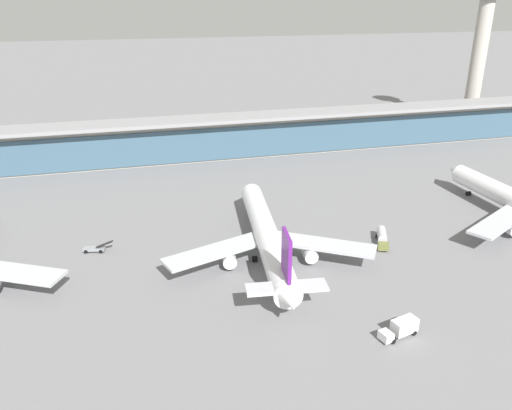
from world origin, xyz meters
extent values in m
plane|color=slate|center=(0.00, 0.00, 0.00)|extent=(1200.00, 1200.00, 0.00)
cube|color=#B7BABF|center=(-54.12, 2.02, 4.16)|extent=(23.19, 16.27, 0.65)
cylinder|color=white|center=(-0.75, 3.00, 5.10)|extent=(11.67, 51.25, 5.38)
cone|color=white|center=(2.69, 30.43, 5.10)|extent=(5.83, 5.46, 5.27)
cone|color=white|center=(-4.15, -24.15, 5.64)|extent=(5.54, 6.47, 4.84)
cube|color=black|center=(2.31, 27.37, 6.04)|extent=(4.28, 2.71, 0.65)
cube|color=#B7BABF|center=(-12.82, -0.20, 4.16)|extent=(23.84, 13.10, 0.65)
cube|color=#B7BABF|center=(10.17, -3.08, 4.16)|extent=(22.64, 17.63, 0.65)
cylinder|color=silver|center=(-10.13, -1.08, 2.30)|extent=(3.43, 4.23, 2.97)
cylinder|color=silver|center=(7.34, -3.27, 2.30)|extent=(3.43, 4.23, 2.97)
cube|color=#661E84|center=(-3.57, -19.53, 11.96)|extent=(1.45, 6.52, 8.34)
cube|color=#B7BABF|center=(-3.68, -20.45, 5.90)|extent=(15.22, 5.89, 0.46)
cylinder|color=black|center=(-4.03, 0.61, 0.65)|extent=(1.26, 1.43, 1.30)
cylinder|color=black|center=(1.85, -0.12, 0.65)|extent=(1.26, 1.43, 1.30)
cylinder|color=black|center=(1.79, 23.23, 0.65)|extent=(1.26, 1.43, 1.30)
cone|color=white|center=(66.14, 29.91, 5.10)|extent=(5.47, 5.06, 5.27)
cube|color=black|center=(66.27, 26.83, 6.04)|extent=(4.13, 2.40, 0.65)
cube|color=#B7BABF|center=(55.98, -2.89, 4.16)|extent=(23.19, 16.27, 0.65)
cylinder|color=silver|center=(58.78, -3.31, 2.30)|extent=(3.13, 4.02, 2.97)
cylinder|color=black|center=(66.45, 22.67, 0.65)|extent=(1.17, 1.35, 1.30)
cube|color=silver|center=(10.21, -32.30, 1.20)|extent=(2.30, 2.66, 1.50)
cube|color=black|center=(9.44, -32.49, 1.50)|extent=(0.61, 2.04, 0.70)
cube|color=silver|center=(14.19, -31.31, 1.85)|extent=(5.02, 3.34, 2.50)
cylinder|color=black|center=(11.24, -33.13, 0.45)|extent=(0.94, 0.49, 0.90)
cylinder|color=black|center=(10.74, -31.08, 0.45)|extent=(0.94, 0.49, 0.90)
cylinder|color=black|center=(15.90, -31.98, 0.45)|extent=(0.94, 0.49, 0.90)
cylinder|color=black|center=(15.40, -29.93, 0.45)|extent=(0.94, 0.49, 0.90)
cube|color=olive|center=(25.70, -2.18, 1.20)|extent=(3.00, 2.80, 1.50)
cylinder|color=silver|center=(27.63, 2.21, 1.90)|extent=(4.18, 5.97, 2.10)
cylinder|color=black|center=(27.09, -1.76, 0.45)|extent=(0.62, 0.94, 0.90)
cylinder|color=black|center=(25.07, -0.87, 0.45)|extent=(0.62, 0.94, 0.90)
cylinder|color=black|center=(29.38, 3.46, 0.45)|extent=(0.62, 0.94, 0.90)
cylinder|color=black|center=(27.36, 4.35, 0.45)|extent=(0.62, 0.94, 0.90)
cube|color=gray|center=(-38.41, 14.56, 0.75)|extent=(5.09, 2.87, 0.60)
cube|color=black|center=(-36.05, 14.00, 1.84)|extent=(4.06, 1.79, 1.72)
cylinder|color=black|center=(-36.58, 14.98, 0.45)|extent=(0.94, 0.48, 0.90)
cylinder|color=black|center=(-36.97, 13.37, 0.45)|extent=(0.94, 0.48, 0.90)
cylinder|color=black|center=(-39.85, 15.76, 0.45)|extent=(0.94, 0.48, 0.90)
cylinder|color=black|center=(-40.23, 14.15, 0.45)|extent=(0.94, 0.48, 0.90)
cube|color=#B2ADA3|center=(0.00, 78.05, 7.00)|extent=(256.53, 8.00, 14.00)
cube|color=#3D5B70|center=(0.00, 73.75, 6.30)|extent=(251.40, 0.50, 11.20)
cube|color=gray|center=(0.00, 76.05, 14.60)|extent=(261.66, 12.80, 1.20)
cylinder|color=#B2ADA3|center=(123.64, 101.39, 26.69)|extent=(6.40, 6.40, 53.37)
camera|label=1|loc=(-29.50, -95.34, 54.98)|focal=35.84mm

